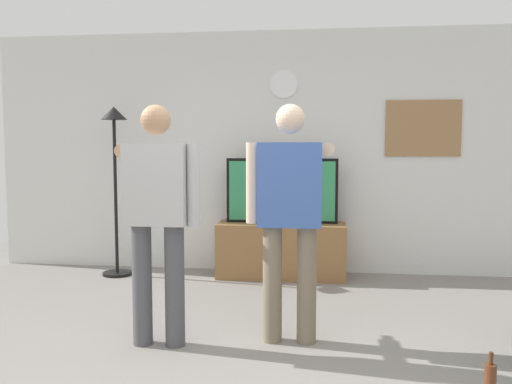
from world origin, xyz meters
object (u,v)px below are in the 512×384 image
Objects in this scene: wall_clock at (284,84)px; framed_picture at (423,128)px; television at (282,191)px; beverage_bottle at (490,383)px; person_standing_nearer_couch at (290,208)px; tv_stand at (281,250)px; floor_lamp at (115,155)px; person_standing_nearer_lamp at (158,210)px.

wall_clock is 0.38× the size of framed_picture.
framed_picture reaches higher than television.
wall_clock is 1.02× the size of beverage_bottle.
person_standing_nearer_couch is (-1.31, -2.20, -0.63)m from framed_picture.
beverage_bottle is (-0.15, -3.03, -1.50)m from framed_picture.
tv_stand is at bearing -90.00° from television.
framed_picture reaches higher than floor_lamp.
wall_clock is at bearing 12.53° from floor_lamp.
tv_stand is 2.30m from person_standing_nearer_lamp.
wall_clock is 1.59m from framed_picture.
wall_clock is 2.01m from floor_lamp.
beverage_bottle is at bearing -35.72° from person_standing_nearer_couch.
television reaches higher than tv_stand.
wall_clock is 2.72m from person_standing_nearer_lamp.
tv_stand is 2.09m from floor_lamp.
wall_clock reaches higher than beverage_bottle.
television reaches higher than beverage_bottle.
framed_picture reaches higher than person_standing_nearer_couch.
person_standing_nearer_lamp is 2.35m from beverage_bottle.
television is 0.70× the size of person_standing_nearer_couch.
floor_lamp reaches higher than beverage_bottle.
floor_lamp is (-1.81, -0.16, 0.38)m from television.
floor_lamp is at bearing 140.40° from beverage_bottle.
person_standing_nearer_couch is (0.20, -1.90, 0.69)m from tv_stand.
beverage_bottle is (1.36, -3.03, -1.99)m from wall_clock.
person_standing_nearer_couch is at bearing -83.91° from tv_stand.
television is 1.19m from wall_clock.
beverage_bottle is at bearing -92.83° from framed_picture.
tv_stand is 3.06m from beverage_bottle.
wall_clock is at bearing 95.29° from person_standing_nearer_couch.
floor_lamp is 2.72m from person_standing_nearer_couch.
person_standing_nearer_couch is (0.20, -2.19, -1.12)m from wall_clock.
tv_stand is 0.75× the size of floor_lamp.
television is at bearing -90.00° from wall_clock.
television is at bearing -170.66° from framed_picture.
person_standing_nearer_couch reaches higher than television.
person_standing_nearer_couch is (0.20, -1.95, 0.04)m from television.
framed_picture is at bearing 87.17° from beverage_bottle.
tv_stand is at bearing 116.44° from beverage_bottle.
beverage_bottle is (3.17, -2.63, -1.20)m from floor_lamp.
person_standing_nearer_lamp reaches higher than television.
person_standing_nearer_couch is at bearing -84.71° from wall_clock.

